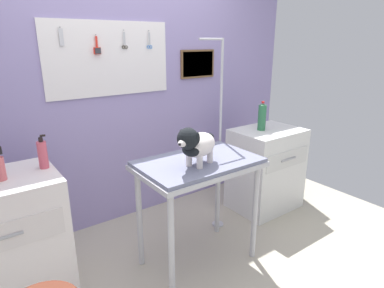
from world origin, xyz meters
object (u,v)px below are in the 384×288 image
(counter_left, at_px, (0,244))
(soda_bottle, at_px, (262,117))
(grooming_table, at_px, (198,173))
(cabinet_right, at_px, (266,169))
(grooming_arm, at_px, (219,146))
(dog, at_px, (196,144))

(counter_left, bearing_deg, soda_bottle, -1.79)
(grooming_table, xyz_separation_m, counter_left, (-1.31, 0.42, -0.32))
(counter_left, relative_size, cabinet_right, 1.04)
(grooming_table, relative_size, cabinet_right, 1.06)
(grooming_table, distance_m, counter_left, 1.41)
(grooming_table, relative_size, counter_left, 1.02)
(soda_bottle, bearing_deg, counter_left, 178.21)
(grooming_arm, bearing_deg, grooming_table, -146.54)
(counter_left, distance_m, cabinet_right, 2.43)
(grooming_table, xyz_separation_m, dog, (-0.08, -0.08, 0.26))
(cabinet_right, relative_size, soda_bottle, 2.95)
(dog, relative_size, soda_bottle, 1.39)
(cabinet_right, bearing_deg, dog, -161.86)
(grooming_table, relative_size, grooming_arm, 0.52)
(dog, xyz_separation_m, cabinet_right, (1.20, 0.39, -0.60))
(grooming_table, height_order, grooming_arm, grooming_arm)
(grooming_table, bearing_deg, grooming_arm, 33.46)
(grooming_arm, height_order, counter_left, grooming_arm)
(dog, height_order, counter_left, dog)
(soda_bottle, bearing_deg, grooming_arm, -176.32)
(dog, bearing_deg, grooming_table, 44.52)
(grooming_arm, relative_size, cabinet_right, 2.03)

